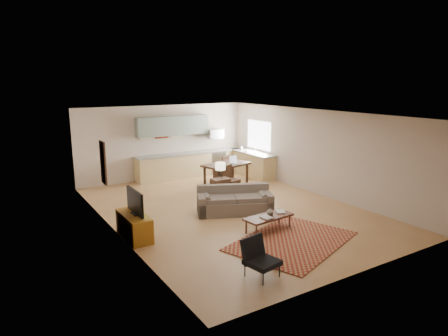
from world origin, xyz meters
TOP-DOWN VIEW (x-y plane):
  - room at (0.00, 0.00)m, footprint 9.00×9.00m
  - kitchen_counter_back at (0.90, 4.18)m, footprint 4.26×0.64m
  - kitchen_counter_right at (2.93, 3.00)m, footprint 0.64×2.26m
  - kitchen_range at (2.00, 4.18)m, footprint 0.62×0.62m
  - kitchen_microwave at (2.00, 4.20)m, footprint 0.62×0.40m
  - upper_cabinets at (0.30, 4.33)m, footprint 2.80×0.34m
  - window_right at (3.23, 3.00)m, footprint 0.02×1.40m
  - wall_art_left at (-3.21, 0.90)m, footprint 0.06×0.42m
  - triptych at (-0.10, 4.47)m, footprint 1.70×0.04m
  - rug at (-0.03, -2.68)m, footprint 3.35×2.82m
  - sofa at (-0.04, -0.32)m, footprint 2.31×1.71m
  - coffee_table at (-0.08, -1.86)m, footprint 1.31×0.62m
  - book_a at (-0.32, -1.94)m, footprint 0.24×0.31m
  - book_b at (0.26, -1.73)m, footprint 0.48×0.49m
  - vase at (0.02, -1.80)m, footprint 0.23×0.23m
  - armchair at (-1.62, -3.65)m, footprint 0.75×0.75m
  - tv_credenza at (-2.99, -0.57)m, footprint 0.48×1.24m
  - tv at (-2.94, -0.57)m, footprint 0.10×0.96m
  - console_table at (0.34, 1.05)m, footprint 0.56×0.39m
  - table_lamp at (0.34, 1.05)m, footprint 0.36×0.36m
  - dining_table at (1.25, 2.17)m, footprint 1.77×1.27m
  - dining_chair_near at (0.95, 1.38)m, footprint 0.53×0.55m
  - dining_chair_far at (1.55, 2.95)m, footprint 0.58×0.60m
  - laptop at (1.57, 2.06)m, footprint 0.39×0.33m
  - soap_bottle at (2.83, 3.58)m, footprint 0.11×0.11m

SIDE VIEW (x-z plane):
  - rug at x=-0.03m, z-range 0.00..0.02m
  - coffee_table at x=-0.08m, z-range 0.00..0.38m
  - tv_credenza at x=-2.99m, z-range 0.00..0.57m
  - console_table at x=0.34m, z-range 0.00..0.64m
  - armchair at x=-1.62m, z-range 0.00..0.73m
  - sofa at x=-0.04m, z-range 0.00..0.74m
  - book_b at x=0.26m, z-range 0.38..0.40m
  - book_a at x=-0.32m, z-range 0.38..0.40m
  - dining_table at x=1.25m, z-range 0.00..0.81m
  - kitchen_range at x=2.00m, z-range 0.00..0.90m
  - dining_chair_near at x=0.95m, z-range 0.00..0.91m
  - kitchen_counter_back at x=0.90m, z-range 0.00..0.92m
  - kitchen_counter_right at x=2.93m, z-range 0.00..0.92m
  - vase at x=0.02m, z-range 0.38..0.56m
  - dining_chair_far at x=1.55m, z-range 0.00..0.94m
  - tv at x=-2.94m, z-range 0.57..1.15m
  - table_lamp at x=0.34m, z-range 0.64..1.15m
  - laptop at x=1.57m, z-range 0.81..1.06m
  - soap_bottle at x=2.83m, z-range 0.92..1.11m
  - room at x=0.00m, z-range -3.15..5.85m
  - kitchen_microwave at x=2.00m, z-range 1.38..1.73m
  - window_right at x=3.23m, z-range 1.02..2.08m
  - wall_art_left at x=-3.21m, z-range 1.00..2.10m
  - triptych at x=-0.10m, z-range 1.50..2.00m
  - upper_cabinets at x=0.30m, z-range 1.60..2.30m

